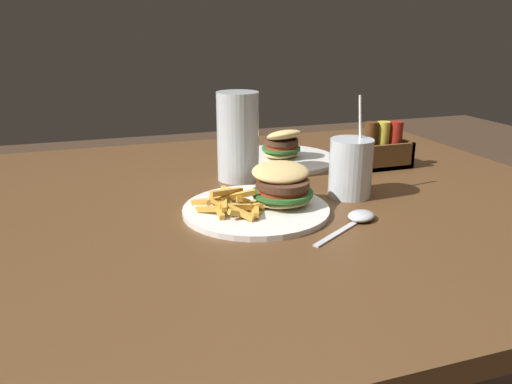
# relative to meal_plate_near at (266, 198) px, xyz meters

# --- Properties ---
(dining_table) EXTENTS (1.29, 1.07, 0.71)m
(dining_table) POSITION_rel_meal_plate_near_xyz_m (0.00, 0.07, -0.14)
(dining_table) COLOR brown
(dining_table) RESTS_ON ground_plane
(meal_plate_near) EXTENTS (0.26, 0.26, 0.09)m
(meal_plate_near) POSITION_rel_meal_plate_near_xyz_m (0.00, 0.00, 0.00)
(meal_plate_near) COLOR white
(meal_plate_near) RESTS_ON dining_table
(beer_glass) EXTENTS (0.09, 0.09, 0.19)m
(beer_glass) POSITION_rel_meal_plate_near_xyz_m (0.01, 0.20, 0.06)
(beer_glass) COLOR silver
(beer_glass) RESTS_ON dining_table
(juice_glass) EXTENTS (0.08, 0.08, 0.19)m
(juice_glass) POSITION_rel_meal_plate_near_xyz_m (0.18, 0.03, 0.03)
(juice_glass) COLOR silver
(juice_glass) RESTS_ON dining_table
(spoon) EXTENTS (0.16, 0.11, 0.01)m
(spoon) POSITION_rel_meal_plate_near_xyz_m (0.13, -0.10, -0.02)
(spoon) COLOR silver
(spoon) RESTS_ON dining_table
(meal_plate_far) EXTENTS (0.27, 0.27, 0.09)m
(meal_plate_far) POSITION_rel_meal_plate_near_xyz_m (0.15, 0.31, -0.00)
(meal_plate_far) COLOR white
(meal_plate_far) RESTS_ON dining_table
(condiment_caddy) EXTENTS (0.13, 0.07, 0.11)m
(condiment_caddy) POSITION_rel_meal_plate_near_xyz_m (0.36, 0.19, 0.02)
(condiment_caddy) COLOR brown
(condiment_caddy) RESTS_ON dining_table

